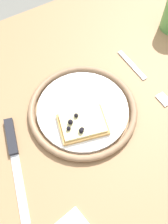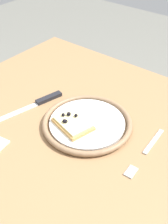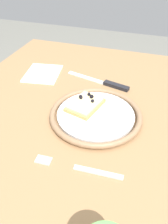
# 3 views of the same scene
# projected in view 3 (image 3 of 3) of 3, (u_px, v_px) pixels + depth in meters

# --- Properties ---
(dining_table) EXTENTS (0.97, 0.85, 0.77)m
(dining_table) POSITION_uv_depth(u_px,v_px,m) (84.00, 137.00, 0.72)
(dining_table) COLOR #936D47
(dining_table) RESTS_ON ground_plane
(plate) EXTENTS (0.26, 0.26, 0.02)m
(plate) POSITION_uv_depth(u_px,v_px,m) (96.00, 115.00, 0.64)
(plate) COLOR white
(plate) RESTS_ON dining_table
(pizza_slice_near) EXTENTS (0.12, 0.10, 0.03)m
(pizza_slice_near) POSITION_uv_depth(u_px,v_px,m) (86.00, 104.00, 0.66)
(pizza_slice_near) COLOR tan
(pizza_slice_near) RESTS_ON plate
(knife) EXTENTS (0.08, 0.24, 0.01)m
(knife) POSITION_uv_depth(u_px,v_px,m) (108.00, 83.00, 0.78)
(knife) COLOR silver
(knife) RESTS_ON dining_table
(fork) EXTENTS (0.03, 0.20, 0.00)m
(fork) POSITION_uv_depth(u_px,v_px,m) (77.00, 168.00, 0.50)
(fork) COLOR #BBBBBB
(fork) RESTS_ON dining_table
(napkin) EXTENTS (0.16, 0.14, 0.00)m
(napkin) POSITION_uv_depth(u_px,v_px,m) (43.00, 73.00, 0.84)
(napkin) COLOR white
(napkin) RESTS_ON dining_table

